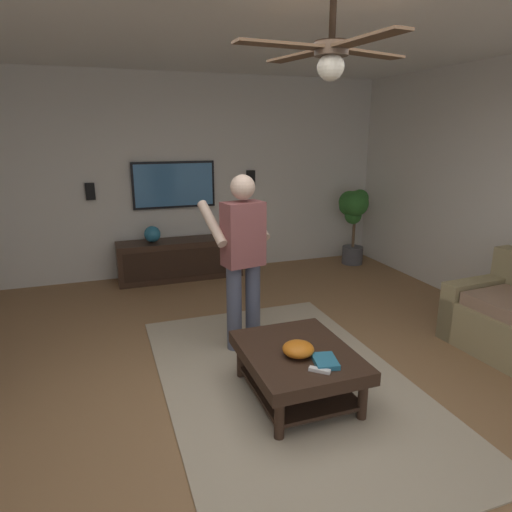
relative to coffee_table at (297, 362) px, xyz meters
name	(u,v)px	position (x,y,z in m)	size (l,w,h in m)	color
ground_plane	(265,411)	(-0.10, 0.30, -0.30)	(8.65, 8.65, 0.00)	olive
wall_back_tv	(174,177)	(3.56, 0.30, 1.09)	(0.10, 6.39, 2.76)	silver
area_rug	(286,382)	(0.20, 0.00, -0.29)	(3.11, 1.94, 0.01)	tan
coffee_table	(297,362)	(0.00, 0.00, 0.00)	(1.00, 0.80, 0.40)	#332116
media_console	(180,259)	(3.22, 0.32, -0.02)	(0.45, 1.70, 0.55)	#332116
tv	(174,185)	(3.46, 0.32, 0.99)	(0.05, 1.14, 0.64)	black
person_standing	(242,253)	(0.95, 0.13, 0.64)	(0.60, 0.61, 1.64)	#4C5166
potted_plant_tall	(353,213)	(3.02, -2.30, 0.52)	(0.47, 0.45, 1.16)	#4C4C51
bowl	(298,349)	(-0.08, 0.03, 0.16)	(0.24, 0.24, 0.11)	orange
remote_white	(320,370)	(-0.34, -0.01, 0.12)	(0.15, 0.04, 0.02)	white
book	(325,361)	(-0.25, -0.10, 0.12)	(0.22, 0.16, 0.04)	teal
vase_round	(152,234)	(3.24, 0.68, 0.36)	(0.22, 0.22, 0.22)	teal
wall_speaker_left	(251,178)	(3.48, -0.81, 1.05)	(0.06, 0.12, 0.22)	black
wall_speaker_right	(90,191)	(3.48, 1.41, 0.94)	(0.06, 0.12, 0.22)	black
ceiling_fan	(330,54)	(-0.26, -0.03, 2.14)	(1.20, 1.20, 0.46)	#4C3828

